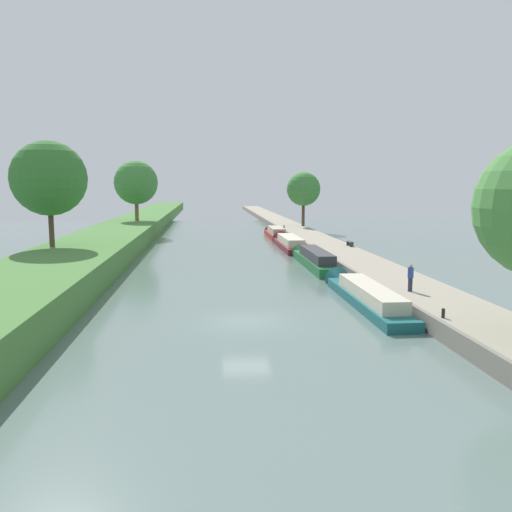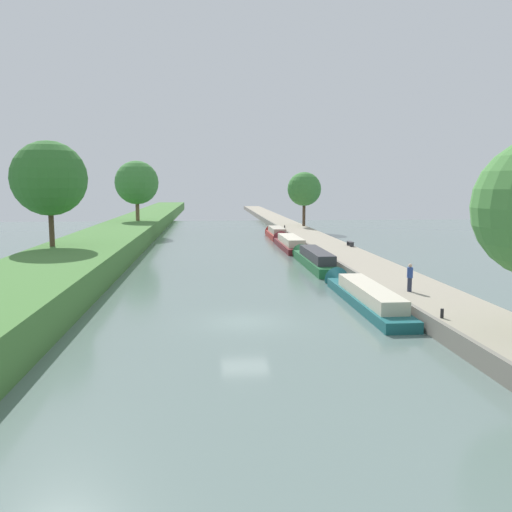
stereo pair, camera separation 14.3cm
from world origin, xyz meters
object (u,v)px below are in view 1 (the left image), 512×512
(narrowboat_maroon, at_px, (288,243))
(mooring_bollard_near, at_px, (443,313))
(narrowboat_green, at_px, (314,259))
(person_walking, at_px, (410,277))
(narrowboat_teal, at_px, (364,295))
(park_bench, at_px, (350,243))
(mooring_bollard_far, at_px, (284,227))
(narrowboat_red, at_px, (275,233))

(narrowboat_maroon, bearing_deg, mooring_bollard_near, -87.03)
(narrowboat_green, xyz_separation_m, person_walking, (2.57, -15.88, 1.11))
(narrowboat_teal, height_order, narrowboat_green, narrowboat_green)
(person_walking, relative_size, park_bench, 1.11)
(mooring_bollard_near, xyz_separation_m, park_bench, (3.55, 29.65, 0.12))
(narrowboat_green, bearing_deg, mooring_bollard_far, 86.72)
(park_bench, bearing_deg, mooring_bollard_far, 98.85)
(mooring_bollard_far, bearing_deg, narrowboat_red, -112.53)
(narrowboat_teal, distance_m, park_bench, 22.98)
(person_walking, relative_size, mooring_bollard_near, 3.69)
(mooring_bollard_near, bearing_deg, narrowboat_maroon, 92.97)
(mooring_bollard_near, height_order, mooring_bollard_far, same)
(narrowboat_green, relative_size, mooring_bollard_far, 29.53)
(person_walking, xyz_separation_m, mooring_bollard_near, (-0.83, -6.30, -0.65))
(narrowboat_teal, xyz_separation_m, narrowboat_green, (-0.07, 14.89, 0.12))
(mooring_bollard_near, bearing_deg, narrowboat_red, 92.24)
(narrowboat_teal, relative_size, narrowboat_maroon, 1.02)
(narrowboat_maroon, xyz_separation_m, person_walking, (2.70, -29.79, 1.18))
(narrowboat_green, height_order, person_walking, person_walking)
(narrowboat_red, xyz_separation_m, person_walking, (2.71, -41.66, 1.15))
(mooring_bollard_near, relative_size, park_bench, 0.30)
(narrowboat_teal, xyz_separation_m, narrowboat_maroon, (-0.21, 28.81, 0.04))
(narrowboat_green, height_order, mooring_bollard_far, narrowboat_green)
(narrowboat_red, xyz_separation_m, mooring_bollard_far, (1.87, 4.51, 0.51))
(narrowboat_green, bearing_deg, mooring_bollard_near, -85.52)
(narrowboat_green, bearing_deg, narrowboat_teal, -89.72)
(mooring_bollard_far, xyz_separation_m, park_bench, (3.55, -22.82, 0.12))
(narrowboat_teal, height_order, mooring_bollard_far, mooring_bollard_far)
(narrowboat_teal, bearing_deg, narrowboat_red, 90.30)
(mooring_bollard_far, bearing_deg, narrowboat_teal, -92.11)
(narrowboat_maroon, relative_size, mooring_bollard_near, 29.95)
(narrowboat_teal, bearing_deg, person_walking, -21.58)
(narrowboat_red, height_order, mooring_bollard_near, narrowboat_red)
(narrowboat_red, distance_m, mooring_bollard_near, 48.00)
(narrowboat_green, xyz_separation_m, mooring_bollard_far, (1.74, 30.29, 0.46))
(narrowboat_red, xyz_separation_m, park_bench, (5.43, -18.30, 0.63))
(narrowboat_red, height_order, mooring_bollard_far, narrowboat_red)
(park_bench, bearing_deg, narrowboat_teal, -103.13)
(mooring_bollard_far, relative_size, park_bench, 0.30)
(narrowboat_red, xyz_separation_m, mooring_bollard_near, (1.87, -47.96, 0.51))
(narrowboat_red, bearing_deg, mooring_bollard_far, 67.47)
(park_bench, bearing_deg, person_walking, -96.64)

